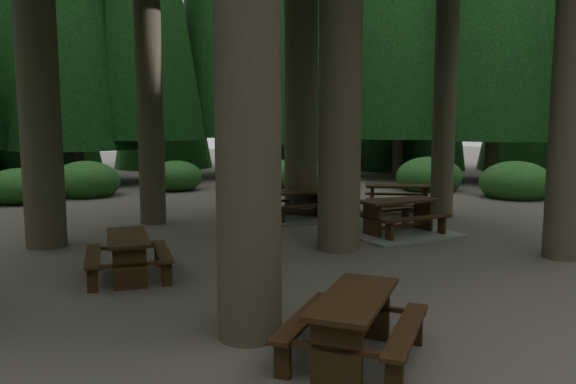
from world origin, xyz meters
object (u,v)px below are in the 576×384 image
picnic_table_b (128,250)px  picnic_table_c (298,210)px  picnic_table_d (398,194)px  picnic_table_a (398,222)px  picnic_table_e (354,317)px

picnic_table_b → picnic_table_c: 6.31m
picnic_table_c → picnic_table_b: bearing=-140.9°
picnic_table_b → picnic_table_d: picnic_table_d is taller
picnic_table_a → picnic_table_c: 3.03m
picnic_table_c → picnic_table_e: bearing=-110.9°
picnic_table_c → picnic_table_d: bearing=-4.2°
picnic_table_c → picnic_table_a: bearing=-65.9°
picnic_table_b → picnic_table_c: (5.33, 3.38, -0.23)m
picnic_table_a → picnic_table_d: picnic_table_a is taller
picnic_table_e → picnic_table_a: bearing=6.1°
picnic_table_a → picnic_table_c: (-0.90, 2.89, -0.03)m
picnic_table_d → picnic_table_e: size_ratio=1.08×
picnic_table_b → picnic_table_d: (8.28, 2.81, 0.05)m
picnic_table_a → picnic_table_e: size_ratio=1.13×
picnic_table_d → picnic_table_e: 10.12m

